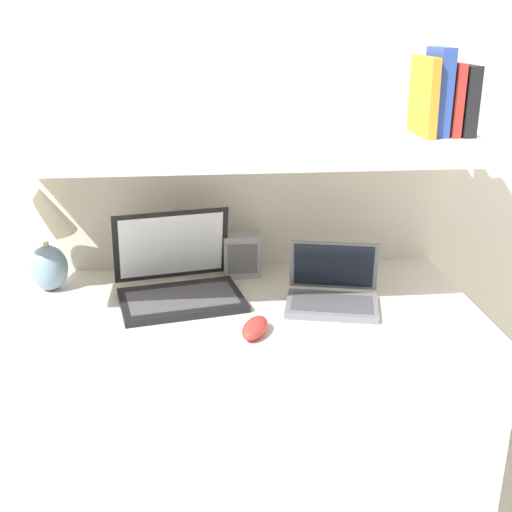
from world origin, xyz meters
The scene contains 13 objects.
wall_back centered at (0.00, 0.73, 1.20)m, with size 6.00×0.05×2.40m.
desk centered at (0.00, 0.33, 0.38)m, with size 1.35×0.66×0.75m.
back_riser centered at (0.00, 0.68, 0.59)m, with size 1.35×0.04×1.19m.
shelf centered at (0.00, 0.41, 1.20)m, with size 1.35×0.60×0.03m.
table_lamp centered at (-0.54, 0.51, 0.95)m, with size 0.19×0.19×0.31m.
laptop_large centered at (-0.16, 0.42, 0.80)m, with size 0.39×0.34×0.24m.
laptop_small centered at (0.27, 0.32, 0.79)m, with size 0.29×0.25×0.17m.
computer_mouse centered at (0.04, 0.16, 0.78)m, with size 0.10×0.13×0.04m.
router_box centered at (0.03, 0.57, 0.82)m, with size 0.11×0.07×0.14m.
book_black centered at (0.63, 0.41, 1.31)m, with size 0.03×0.14×0.18m.
book_red centered at (0.59, 0.41, 1.31)m, with size 0.02×0.14×0.19m.
book_blue centered at (0.55, 0.41, 1.33)m, with size 0.04×0.13×0.23m.
book_orange centered at (0.51, 0.41, 1.32)m, with size 0.03×0.17×0.21m.
Camera 1 is at (-0.10, -1.30, 1.51)m, focal length 45.00 mm.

